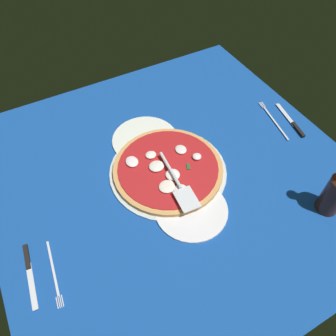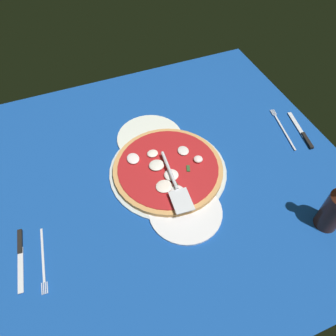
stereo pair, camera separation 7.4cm
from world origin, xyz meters
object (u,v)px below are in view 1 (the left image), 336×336
object	(u,v)px
dinner_plate_left	(145,140)
dinner_plate_right	(191,210)
pizza	(168,168)
place_setting_far	(283,122)
place_setting_near	(41,272)
pizza_server	(178,183)

from	to	relation	value
dinner_plate_left	dinner_plate_right	distance (cm)	32.00
pizza	place_setting_far	xyz separation A→B (cm)	(0.05, 47.98, -1.48)
dinner_plate_right	place_setting_far	xyz separation A→B (cm)	(-15.95, 48.88, -0.15)
pizza	place_setting_far	world-z (taller)	pizza
dinner_plate_right	place_setting_far	size ratio (longest dim) A/B	0.95
dinner_plate_right	pizza	size ratio (longest dim) A/B	0.61
dinner_plate_left	pizza	bearing A→B (deg)	1.13
dinner_plate_left	place_setting_near	distance (cm)	53.08
pizza	pizza_server	size ratio (longest dim) A/B	1.51
dinner_plate_right	pizza	bearing A→B (deg)	176.76
dinner_plate_right	place_setting_near	world-z (taller)	place_setting_near
pizza	place_setting_near	bearing A→B (deg)	-73.20
dinner_plate_left	place_setting_far	world-z (taller)	place_setting_far
place_setting_near	dinner_plate_left	bearing A→B (deg)	129.30
dinner_plate_left	place_setting_far	xyz separation A→B (cm)	(16.04, 48.29, -0.15)
dinner_plate_left	pizza	world-z (taller)	pizza
dinner_plate_left	place_setting_far	distance (cm)	50.89
place_setting_far	dinner_plate_left	bearing A→B (deg)	82.96
place_setting_far	place_setting_near	bearing A→B (deg)	109.57
dinner_plate_left	dinner_plate_right	bearing A→B (deg)	-1.06
pizza	dinner_plate_right	bearing A→B (deg)	-3.24
dinner_plate_right	pizza_server	bearing A→B (deg)	-179.23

